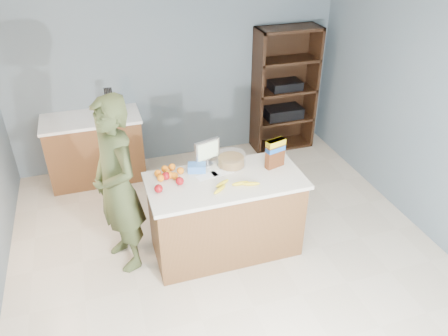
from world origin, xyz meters
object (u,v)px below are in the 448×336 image
object	(u,v)px
person	(117,187)
tv	(207,151)
shelving_unit	(283,91)
cereal_box	(275,151)
counter_peninsula	(225,218)

from	to	relation	value
person	tv	bearing A→B (deg)	79.32
shelving_unit	cereal_box	size ratio (longest dim) A/B	5.85
tv	cereal_box	size ratio (longest dim) A/B	0.92
person	tv	xyz separation A→B (m)	(0.95, 0.16, 0.14)
tv	cereal_box	xyz separation A→B (m)	(0.65, -0.25, 0.02)
person	tv	world-z (taller)	person
counter_peninsula	cereal_box	distance (m)	0.87
person	tv	distance (m)	0.97
counter_peninsula	shelving_unit	distance (m)	2.61
counter_peninsula	person	size ratio (longest dim) A/B	0.85
tv	cereal_box	bearing A→B (deg)	-20.98
cereal_box	tv	bearing A→B (deg)	159.02
shelving_unit	person	xyz separation A→B (m)	(-2.59, -1.89, 0.05)
counter_peninsula	person	distance (m)	1.17
person	tv	size ratio (longest dim) A/B	6.51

